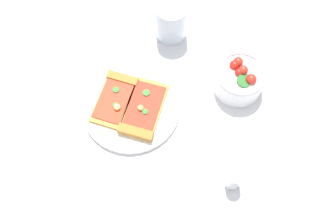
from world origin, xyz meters
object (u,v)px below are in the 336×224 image
at_px(plate, 132,107).
at_px(pepper_shaker, 234,179).
at_px(pizza_slice_far, 142,113).
at_px(paper_napkin, 62,194).
at_px(soda_glass, 171,22).
at_px(salad_bowl, 239,79).
at_px(pizza_slice_near, 116,96).

bearing_deg(plate, pepper_shaker, 6.69).
height_order(pizza_slice_far, paper_napkin, pizza_slice_far).
bearing_deg(plate, soda_glass, 111.48).
xyz_separation_m(salad_bowl, pepper_shaker, (0.15, -0.18, -0.00)).
distance_m(pizza_slice_far, salad_bowl, 0.24).
bearing_deg(paper_napkin, pizza_slice_far, 92.46).
relative_size(plate, paper_napkin, 1.54).
bearing_deg(paper_napkin, salad_bowl, 78.81).
relative_size(pizza_slice_near, pizza_slice_far, 0.92).
height_order(salad_bowl, soda_glass, soda_glass).
distance_m(plate, pizza_slice_far, 0.04).
bearing_deg(pepper_shaker, plate, -173.31).
distance_m(pizza_slice_near, pizza_slice_far, 0.08).
bearing_deg(soda_glass, paper_napkin, -74.37).
bearing_deg(pizza_slice_near, pepper_shaker, 7.75).
distance_m(pizza_slice_far, paper_napkin, 0.25).
bearing_deg(plate, paper_napkin, -79.78).
distance_m(salad_bowl, pepper_shaker, 0.24).
bearing_deg(pizza_slice_far, pizza_slice_near, -168.92).
distance_m(plate, paper_napkin, 0.24).
relative_size(salad_bowl, paper_napkin, 0.78).
bearing_deg(salad_bowl, pizza_slice_near, -127.52).
bearing_deg(salad_bowl, pepper_shaker, -51.32).
bearing_deg(pepper_shaker, paper_napkin, -130.95).
height_order(pizza_slice_near, soda_glass, soda_glass).
relative_size(pizza_slice_near, pepper_shaker, 2.01).
distance_m(salad_bowl, paper_napkin, 0.47).
relative_size(salad_bowl, pepper_shaker, 1.51).
relative_size(plate, pizza_slice_near, 1.49).
distance_m(plate, pizza_slice_near, 0.04).
bearing_deg(pizza_slice_far, plate, -173.76).
distance_m(pizza_slice_near, salad_bowl, 0.29).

